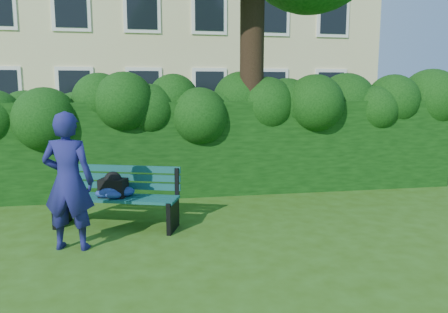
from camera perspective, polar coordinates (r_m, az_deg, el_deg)
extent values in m
plane|color=#315311|center=(6.73, 0.95, -8.80)|extent=(80.00, 80.00, 0.00)
cube|color=white|center=(16.93, -27.01, 7.76)|extent=(1.30, 0.08, 1.60)
cube|color=black|center=(16.89, -27.04, 7.75)|extent=(1.05, 0.04, 1.35)
cube|color=white|center=(16.43, -18.87, 8.24)|extent=(1.30, 0.08, 1.60)
cube|color=black|center=(16.39, -18.89, 8.24)|extent=(1.05, 0.04, 1.35)
cube|color=white|center=(16.26, -10.39, 8.56)|extent=(1.30, 0.08, 1.60)
cube|color=black|center=(16.22, -10.39, 8.56)|extent=(1.05, 0.04, 1.35)
cube|color=white|center=(16.45, -1.91, 8.70)|extent=(1.30, 0.08, 1.60)
cube|color=black|center=(16.41, -1.88, 8.70)|extent=(1.05, 0.04, 1.35)
cube|color=white|center=(16.98, 6.22, 8.66)|extent=(1.30, 0.08, 1.60)
cube|color=black|center=(16.94, 6.26, 8.66)|extent=(1.05, 0.04, 1.35)
cube|color=white|center=(17.82, 13.71, 8.47)|extent=(1.30, 0.08, 1.60)
cube|color=black|center=(17.78, 13.76, 8.47)|extent=(1.05, 0.04, 1.35)
cube|color=white|center=(16.66, -19.38, 17.90)|extent=(1.30, 0.08, 1.60)
cube|color=black|center=(16.62, -19.40, 17.92)|extent=(1.05, 0.04, 1.35)
cube|color=white|center=(16.50, -10.67, 18.33)|extent=(1.30, 0.08, 1.60)
cube|color=black|center=(16.46, -10.67, 18.35)|extent=(1.05, 0.04, 1.35)
cube|color=white|center=(16.68, -1.96, 18.36)|extent=(1.30, 0.08, 1.60)
cube|color=black|center=(16.64, -1.94, 18.39)|extent=(1.05, 0.04, 1.35)
cube|color=white|center=(17.20, 6.38, 18.02)|extent=(1.30, 0.08, 1.60)
cube|color=black|center=(17.17, 6.42, 18.04)|extent=(1.05, 0.04, 1.35)
cube|color=white|center=(18.03, 14.05, 17.39)|extent=(1.30, 0.08, 1.60)
cube|color=black|center=(18.00, 14.11, 17.41)|extent=(1.05, 0.04, 1.35)
cube|color=black|center=(8.66, -1.94, 1.27)|extent=(10.00, 1.00, 1.80)
cylinder|color=black|center=(8.63, 3.67, 13.40)|extent=(0.46, 0.46, 5.46)
cube|color=#0D423F|center=(6.47, -14.54, -5.66)|extent=(1.75, 0.69, 0.04)
cube|color=#0D423F|center=(6.58, -14.13, -5.41)|extent=(1.75, 0.69, 0.04)
cube|color=#0D423F|center=(6.69, -13.73, -5.17)|extent=(1.75, 0.69, 0.04)
cube|color=#0D423F|center=(6.79, -13.35, -4.93)|extent=(1.75, 0.69, 0.04)
cube|color=#0D423F|center=(6.84, -13.14, -3.72)|extent=(1.73, 0.63, 0.10)
cube|color=#0D423F|center=(6.82, -13.15, -2.63)|extent=(1.73, 0.63, 0.10)
cube|color=#0D423F|center=(6.81, -13.15, -1.54)|extent=(1.73, 0.63, 0.10)
cube|color=black|center=(7.06, -20.37, -6.66)|extent=(0.22, 0.49, 0.44)
cube|color=black|center=(7.18, -19.56, -2.83)|extent=(0.08, 0.08, 0.45)
cube|color=black|center=(6.96, -20.66, -5.02)|extent=(0.19, 0.42, 0.05)
cube|color=black|center=(6.42, -6.68, -7.68)|extent=(0.22, 0.49, 0.44)
cube|color=black|center=(6.56, -6.15, -3.44)|extent=(0.08, 0.08, 0.45)
cube|color=black|center=(6.32, -6.83, -5.89)|extent=(0.19, 0.42, 0.05)
cube|color=white|center=(6.79, -18.17, -4.87)|extent=(0.21, 0.18, 0.02)
cube|color=black|center=(6.61, -14.27, -3.98)|extent=(0.44, 0.37, 0.27)
imported|color=navy|center=(5.84, -19.67, -3.08)|extent=(0.72, 0.55, 1.77)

